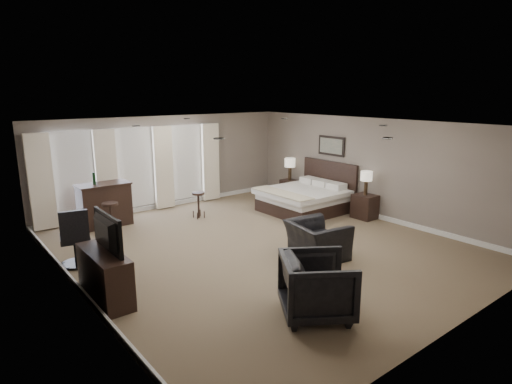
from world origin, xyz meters
TOP-DOWN VIEW (x-y plane):
  - room at (0.00, 0.00)m, footprint 7.60×8.60m
  - window_bay at (-1.00, 4.11)m, footprint 5.25×0.20m
  - bed at (2.58, 1.39)m, footprint 2.07×1.97m
  - nightstand_near at (3.47, -0.06)m, footprint 0.47×0.58m
  - nightstand_far at (3.47, 2.84)m, footprint 0.42×0.51m
  - lamp_near at (3.47, -0.06)m, footprint 0.30×0.30m
  - lamp_far at (3.47, 2.84)m, footprint 0.33×0.33m
  - wall_art at (3.70, 1.39)m, footprint 0.04×0.96m
  - dresser at (-3.45, -0.34)m, footprint 0.45×1.38m
  - tv at (-3.45, -0.34)m, footprint 0.61×1.07m
  - armchair_near at (0.52, -1.17)m, footprint 0.90×1.22m
  - armchair_far at (-1.17, -2.79)m, footprint 1.33×1.35m
  - bar_counter at (-2.09, 3.52)m, footprint 1.24×0.64m
  - bar_stool_left at (-2.23, 2.74)m, footprint 0.44×0.44m
  - bar_stool_right at (0.07, 2.67)m, footprint 0.38×0.38m
  - desk_chair at (-3.40, 1.39)m, footprint 0.70×0.70m

SIDE VIEW (x-z plane):
  - nightstand_far at x=3.47m, z-range 0.00..0.56m
  - nightstand_near at x=3.47m, z-range 0.00..0.63m
  - bar_stool_right at x=0.07m, z-range 0.00..0.69m
  - bar_stool_left at x=-2.23m, z-range 0.00..0.77m
  - dresser at x=-3.45m, z-range 0.00..0.80m
  - armchair_near at x=0.52m, z-range 0.00..0.97m
  - armchair_far at x=-1.17m, z-range 0.00..1.03m
  - bar_counter at x=-2.09m, z-range 0.00..1.08m
  - desk_chair at x=-3.40m, z-range 0.00..1.15m
  - bed at x=2.58m, z-range 0.00..1.32m
  - tv at x=-3.45m, z-range 0.80..0.94m
  - lamp_far at x=3.47m, z-range 0.56..1.24m
  - lamp_near at x=3.47m, z-range 0.63..1.25m
  - window_bay at x=-1.00m, z-range 0.05..2.35m
  - room at x=0.00m, z-range -0.02..2.62m
  - wall_art at x=3.70m, z-range 1.47..2.03m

